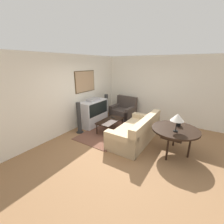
{
  "coord_description": "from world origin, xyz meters",
  "views": [
    {
      "loc": [
        -3.66,
        -1.97,
        2.4
      ],
      "look_at": [
        0.57,
        0.75,
        0.75
      ],
      "focal_mm": 24.0,
      "sensor_mm": 36.0,
      "label": 1
    }
  ],
  "objects_px": {
    "console_table": "(175,131)",
    "mantel_clock": "(179,123)",
    "tv": "(94,113)",
    "speaker_tower_right": "(106,107)",
    "speaker_tower_left": "(79,119)",
    "couch": "(136,132)",
    "table_lamp": "(177,118)",
    "coffee_table": "(110,121)",
    "armchair": "(124,111)"
  },
  "relations": [
    {
      "from": "couch",
      "to": "table_lamp",
      "type": "height_order",
      "value": "table_lamp"
    },
    {
      "from": "couch",
      "to": "coffee_table",
      "type": "height_order",
      "value": "couch"
    },
    {
      "from": "speaker_tower_left",
      "to": "speaker_tower_right",
      "type": "distance_m",
      "value": 1.68
    },
    {
      "from": "console_table",
      "to": "mantel_clock",
      "type": "relative_size",
      "value": 6.96
    },
    {
      "from": "tv",
      "to": "speaker_tower_right",
      "type": "xyz_separation_m",
      "value": [
        0.84,
        -0.03,
        0.02
      ]
    },
    {
      "from": "speaker_tower_left",
      "to": "table_lamp",
      "type": "bearing_deg",
      "value": -84.95
    },
    {
      "from": "armchair",
      "to": "table_lamp",
      "type": "bearing_deg",
      "value": -32.69
    },
    {
      "from": "tv",
      "to": "speaker_tower_left",
      "type": "distance_m",
      "value": 0.84
    },
    {
      "from": "tv",
      "to": "mantel_clock",
      "type": "distance_m",
      "value": 3.18
    },
    {
      "from": "table_lamp",
      "to": "speaker_tower_left",
      "type": "xyz_separation_m",
      "value": [
        -0.28,
        3.14,
        -0.58
      ]
    },
    {
      "from": "mantel_clock",
      "to": "speaker_tower_left",
      "type": "bearing_deg",
      "value": 102.67
    },
    {
      "from": "couch",
      "to": "armchair",
      "type": "xyz_separation_m",
      "value": [
        1.65,
        1.36,
        0.01
      ]
    },
    {
      "from": "couch",
      "to": "coffee_table",
      "type": "bearing_deg",
      "value": -97.82
    },
    {
      "from": "couch",
      "to": "tv",
      "type": "bearing_deg",
      "value": -97.86
    },
    {
      "from": "coffee_table",
      "to": "speaker_tower_left",
      "type": "distance_m",
      "value": 1.12
    },
    {
      "from": "armchair",
      "to": "table_lamp",
      "type": "xyz_separation_m",
      "value": [
        -1.94,
        -2.55,
        0.81
      ]
    },
    {
      "from": "couch",
      "to": "mantel_clock",
      "type": "height_order",
      "value": "mantel_clock"
    },
    {
      "from": "couch",
      "to": "speaker_tower_left",
      "type": "distance_m",
      "value": 2.04
    },
    {
      "from": "tv",
      "to": "coffee_table",
      "type": "distance_m",
      "value": 0.89
    },
    {
      "from": "tv",
      "to": "armchair",
      "type": "bearing_deg",
      "value": -23.95
    },
    {
      "from": "console_table",
      "to": "speaker_tower_right",
      "type": "xyz_separation_m",
      "value": [
        1.23,
        3.11,
        -0.14
      ]
    },
    {
      "from": "console_table",
      "to": "coffee_table",
      "type": "bearing_deg",
      "value": 83.25
    },
    {
      "from": "speaker_tower_right",
      "to": "mantel_clock",
      "type": "bearing_deg",
      "value": -107.29
    },
    {
      "from": "speaker_tower_left",
      "to": "couch",
      "type": "bearing_deg",
      "value": -73.7
    },
    {
      "from": "armchair",
      "to": "speaker_tower_left",
      "type": "bearing_deg",
      "value": -100.27
    },
    {
      "from": "console_table",
      "to": "speaker_tower_right",
      "type": "height_order",
      "value": "speaker_tower_right"
    },
    {
      "from": "table_lamp",
      "to": "speaker_tower_left",
      "type": "bearing_deg",
      "value": 95.05
    },
    {
      "from": "tv",
      "to": "couch",
      "type": "relative_size",
      "value": 0.58
    },
    {
      "from": "speaker_tower_left",
      "to": "speaker_tower_right",
      "type": "height_order",
      "value": "same"
    },
    {
      "from": "table_lamp",
      "to": "mantel_clock",
      "type": "bearing_deg",
      "value": -0.14
    },
    {
      "from": "coffee_table",
      "to": "table_lamp",
      "type": "xyz_separation_m",
      "value": [
        -0.44,
        -2.3,
        0.74
      ]
    },
    {
      "from": "speaker_tower_left",
      "to": "speaker_tower_right",
      "type": "xyz_separation_m",
      "value": [
        1.68,
        0.0,
        0.0
      ]
    },
    {
      "from": "tv",
      "to": "table_lamp",
      "type": "distance_m",
      "value": 3.27
    },
    {
      "from": "speaker_tower_right",
      "to": "speaker_tower_left",
      "type": "bearing_deg",
      "value": 180.0
    },
    {
      "from": "tv",
      "to": "speaker_tower_left",
      "type": "xyz_separation_m",
      "value": [
        -0.84,
        -0.03,
        0.02
      ]
    },
    {
      "from": "tv",
      "to": "console_table",
      "type": "bearing_deg",
      "value": -97.07
    },
    {
      "from": "table_lamp",
      "to": "speaker_tower_right",
      "type": "xyz_separation_m",
      "value": [
        1.41,
        3.14,
        -0.58
      ]
    },
    {
      "from": "speaker_tower_left",
      "to": "tv",
      "type": "bearing_deg",
      "value": 1.73
    },
    {
      "from": "tv",
      "to": "table_lamp",
      "type": "xyz_separation_m",
      "value": [
        -0.56,
        -3.16,
        0.6
      ]
    },
    {
      "from": "tv",
      "to": "armchair",
      "type": "relative_size",
      "value": 1.15
    },
    {
      "from": "armchair",
      "to": "speaker_tower_left",
      "type": "distance_m",
      "value": 2.3
    },
    {
      "from": "speaker_tower_left",
      "to": "armchair",
      "type": "bearing_deg",
      "value": -14.79
    },
    {
      "from": "coffee_table",
      "to": "mantel_clock",
      "type": "bearing_deg",
      "value": -90.38
    },
    {
      "from": "coffee_table",
      "to": "table_lamp",
      "type": "height_order",
      "value": "table_lamp"
    },
    {
      "from": "speaker_tower_left",
      "to": "console_table",
      "type": "bearing_deg",
      "value": -81.72
    },
    {
      "from": "console_table",
      "to": "mantel_clock",
      "type": "height_order",
      "value": "mantel_clock"
    },
    {
      "from": "tv",
      "to": "console_table",
      "type": "distance_m",
      "value": 3.16
    },
    {
      "from": "couch",
      "to": "speaker_tower_right",
      "type": "bearing_deg",
      "value": -119.77
    },
    {
      "from": "couch",
      "to": "armchair",
      "type": "bearing_deg",
      "value": -140.41
    },
    {
      "from": "armchair",
      "to": "speaker_tower_left",
      "type": "xyz_separation_m",
      "value": [
        -2.22,
        0.59,
        0.22
      ]
    }
  ]
}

